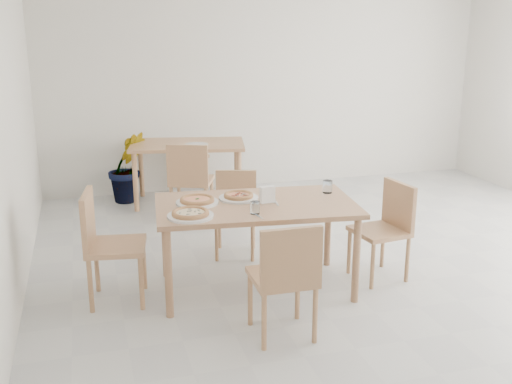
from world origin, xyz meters
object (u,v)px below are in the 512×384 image
object	(u,v)px
chair_back_n	(186,148)
plate_pepperoni	(239,198)
pizza_margherita	(197,200)
plate_empty	(196,145)
second_table	(188,151)
potted_plant	(128,167)
plate_margherita	(197,202)
chair_west	(105,239)
chair_south	(286,273)
pizza_mushroom	(190,213)
chair_back_s	(190,177)
chair_north	(236,207)
pizza_pepperoni	(239,195)
main_table	(256,212)
tumbler_a	(327,187)
tumbler_b	(255,208)
napkin_holder	(267,195)
plate_mushroom	(190,216)
chair_east	(387,223)

from	to	relation	value
chair_back_n	plate_pepperoni	bearing A→B (deg)	-97.92
pizza_margherita	plate_empty	distance (m)	2.36
second_table	potted_plant	xyz separation A→B (m)	(-0.71, 0.25, -0.22)
plate_margherita	plate_pepperoni	distance (m)	0.36
plate_empty	potted_plant	world-z (taller)	potted_plant
chair_west	chair_south	bearing A→B (deg)	-121.10
pizza_mushroom	potted_plant	size ratio (longest dim) A/B	0.39
chair_west	chair_back_s	xyz separation A→B (m)	(0.99, 1.76, -0.00)
chair_south	chair_back_s	world-z (taller)	chair_back_s
chair_north	pizza_pepperoni	bearing A→B (deg)	-84.75
pizza_margherita	chair_back_n	size ratio (longest dim) A/B	0.38
pizza_pepperoni	potted_plant	xyz separation A→B (m)	(-0.70, 2.74, -0.34)
plate_margherita	pizza_margherita	world-z (taller)	pizza_margherita
main_table	tumbler_a	xyz separation A→B (m)	(0.68, 0.13, 0.13)
chair_south	potted_plant	world-z (taller)	potted_plant
pizza_mushroom	tumbler_b	distance (m)	0.49
chair_west	second_table	xyz separation A→B (m)	(1.11, 2.53, 0.13)
pizza_pepperoni	napkin_holder	size ratio (longest dim) A/B	2.15
chair_south	second_table	world-z (taller)	chair_south
pizza_margherita	napkin_holder	bearing A→B (deg)	-17.03
chair_south	chair_north	distance (m)	1.73
chair_north	chair_back_s	xyz separation A→B (m)	(-0.26, 1.01, 0.07)
plate_mushroom	pizza_pepperoni	size ratio (longest dim) A/B	1.12
plate_margherita	tumbler_b	distance (m)	0.54
chair_west	plate_empty	size ratio (longest dim) A/B	3.28
tumbler_a	plate_empty	world-z (taller)	tumbler_a
tumbler_a	napkin_holder	size ratio (longest dim) A/B	0.74
pizza_margherita	chair_back_n	distance (m)	3.33
pizza_margherita	chair_back_s	distance (m)	1.78
pizza_margherita	potted_plant	xyz separation A→B (m)	(-0.35, 2.77, -0.34)
plate_mushroom	pizza_mushroom	world-z (taller)	pizza_mushroom
chair_west	plate_empty	bearing A→B (deg)	-17.95
plate_pepperoni	tumbler_a	bearing A→B (deg)	-2.23
main_table	pizza_pepperoni	world-z (taller)	pizza_pepperoni
main_table	tumbler_b	bearing A→B (deg)	-101.55
tumbler_b	tumbler_a	bearing A→B (deg)	27.02
plate_pepperoni	plate_empty	bearing A→B (deg)	87.95
main_table	chair_north	xyz separation A→B (m)	(0.05, 0.86, -0.21)
napkin_holder	second_table	bearing A→B (deg)	84.74
plate_margherita	tumbler_a	distance (m)	1.14
pizza_margherita	main_table	bearing A→B (deg)	-15.34
chair_east	second_table	xyz separation A→B (m)	(-1.26, 2.72, 0.17)
chair_back_s	pizza_pepperoni	bearing A→B (deg)	115.07
chair_south	pizza_margherita	size ratio (longest dim) A/B	2.50
main_table	chair_west	xyz separation A→B (m)	(-1.20, 0.11, -0.15)
tumbler_a	napkin_holder	world-z (taller)	napkin_holder
tumbler_a	chair_back_n	size ratio (longest dim) A/B	0.12
pizza_pepperoni	napkin_holder	world-z (taller)	napkin_holder
chair_back_s	pizza_mushroom	bearing A→B (deg)	101.60
napkin_holder	chair_back_s	world-z (taller)	chair_back_s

